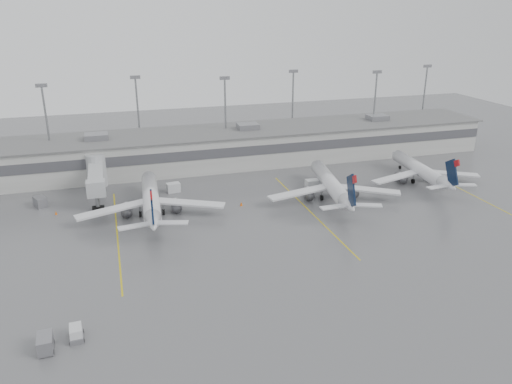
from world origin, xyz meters
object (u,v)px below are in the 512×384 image
object	(u,v)px
jet_mid_right	(332,185)
baggage_tug	(76,334)
jet_mid_left	(151,199)
jet_far_right	(421,170)

from	to	relation	value
jet_mid_right	baggage_tug	distance (m)	57.11
jet_mid_left	baggage_tug	distance (m)	36.60
jet_mid_left	baggage_tug	xyz separation A→B (m)	(-11.95, -34.52, -2.39)
jet_mid_left	jet_far_right	bearing A→B (deg)	5.00
jet_far_right	baggage_tug	world-z (taller)	jet_far_right
jet_mid_right	baggage_tug	xyz separation A→B (m)	(-46.98, -32.39, -2.36)
jet_far_right	jet_mid_right	bearing A→B (deg)	-165.37
jet_far_right	baggage_tug	bearing A→B (deg)	-147.21
baggage_tug	jet_mid_left	bearing A→B (deg)	67.37
jet_mid_left	jet_far_right	size ratio (longest dim) A/B	1.09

